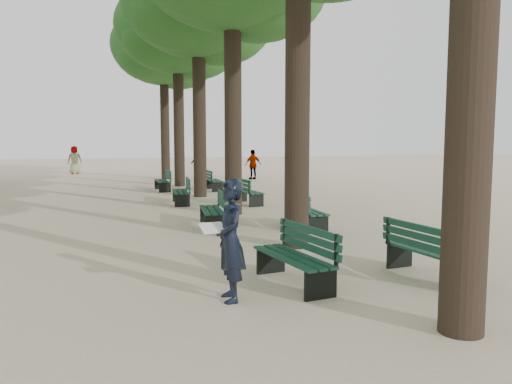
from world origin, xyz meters
name	(u,v)px	position (x,y,z in m)	size (l,w,h in m)	color
ground	(280,295)	(0.00, 0.00, 0.00)	(120.00, 120.00, 0.00)	beige
tree_central_3	(198,0)	(1.50, 13.00, 7.65)	(6.00, 6.00, 9.95)	#33261C
tree_central_4	(177,28)	(1.50, 18.00, 7.65)	(6.00, 6.00, 9.95)	#33261C
tree_central_5	(163,46)	(1.50, 23.00, 7.65)	(6.00, 6.00, 9.95)	#33261C
bench_left_0	(293,268)	(0.37, 0.41, 0.27)	(0.79, 1.86, 0.92)	black
bench_left_1	(212,216)	(0.37, 5.98, 0.27)	(0.79, 1.86, 0.92)	black
bench_left_2	(181,196)	(0.37, 10.91, 0.27)	(0.77, 1.85, 0.92)	black
bench_left_3	(162,185)	(0.37, 15.90, 0.27)	(0.58, 1.80, 0.92)	black
bench_right_0	(431,262)	(2.63, 0.05, 0.27)	(0.70, 1.84, 0.92)	black
bench_right_1	(307,218)	(2.63, 5.02, 0.27)	(0.67, 1.83, 0.92)	black
bench_right_2	(248,197)	(2.63, 10.15, 0.27)	(0.71, 1.84, 0.92)	black
bench_right_3	(214,184)	(2.63, 15.35, 0.27)	(0.64, 1.82, 0.92)	black
man_with_map	(230,240)	(-0.76, -0.01, 0.86)	(0.62, 0.70, 1.72)	black
pedestrian_d	(75,160)	(-3.76, 29.14, 0.95)	(0.93, 0.38, 1.90)	#262628
pedestrian_b	(198,160)	(4.61, 28.91, 0.85)	(1.10, 0.34, 1.70)	#262628
pedestrian_c	(253,165)	(6.27, 20.96, 0.87)	(1.02, 0.35, 1.73)	#262628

